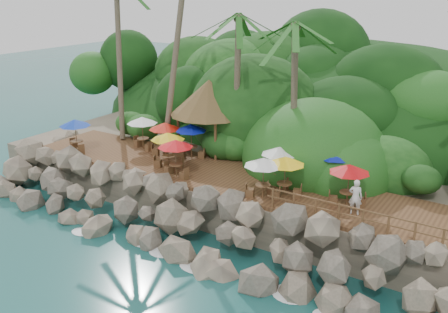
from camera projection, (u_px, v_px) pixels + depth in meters
The scene contains 11 objects.
ground at pixel (157, 257), 24.73m from camera, with size 140.00×140.00×0.00m, color #19514F.
land_base at pixel (299, 149), 37.09m from camera, with size 32.00×25.20×2.10m, color gray.
jungle_hill at pixel (336, 138), 43.38m from camera, with size 44.80×28.00×15.40m, color #143811.
seawall at pixel (181, 220), 25.95m from camera, with size 29.00×4.00×2.30m, color gray, non-canonical shape.
terrace at pixel (224, 177), 28.78m from camera, with size 26.00×5.00×0.20m, color brown.
jungle_foliage at pixel (292, 167), 36.64m from camera, with size 44.00×16.00×12.00m, color #143811, non-canonical shape.
foam_line at pixel (161, 254), 24.96m from camera, with size 25.20×0.80×0.06m.
palapa at pixel (209, 97), 31.72m from camera, with size 4.92×4.92×4.60m.
dining_clusters at pixel (213, 144), 28.41m from camera, with size 19.32×5.15×2.13m.
railing at pixel (351, 215), 22.49m from camera, with size 8.30×0.10×1.00m.
waiter at pixel (356, 197), 23.68m from camera, with size 0.63×0.41×1.72m, color white.
Camera 1 is at (14.58, -16.53, 12.66)m, focal length 41.04 mm.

